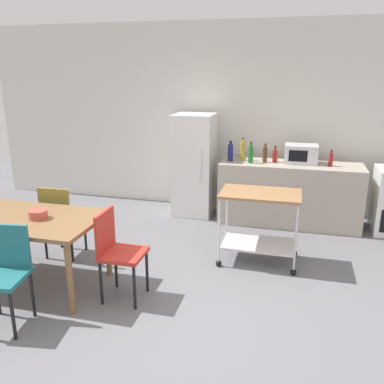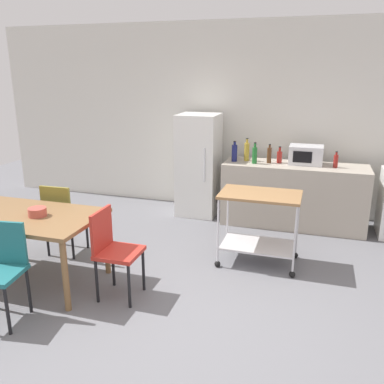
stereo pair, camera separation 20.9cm
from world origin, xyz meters
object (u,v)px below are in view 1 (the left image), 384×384
(refrigerator, at_px, (194,165))
(bottle_olive_oil, at_px, (265,154))
(chair_olive, at_px, (61,216))
(kitchen_cart, at_px, (260,215))
(chair_teal, at_px, (4,270))
(bottle_vinegar, at_px, (242,151))
(bottle_soda, at_px, (331,159))
(bottle_hot_sauce, at_px, (275,156))
(dining_table, at_px, (27,224))
(chair_red, at_px, (117,249))
(bottle_wine, at_px, (230,152))
(microwave, at_px, (301,154))
(fruit_bowl, at_px, (38,214))
(bottle_sparkling_water, at_px, (251,154))

(refrigerator, relative_size, bottle_olive_oil, 5.70)
(chair_olive, distance_m, kitchen_cart, 2.33)
(chair_teal, bearing_deg, chair_olive, 93.03)
(chair_teal, bearing_deg, bottle_vinegar, 55.27)
(bottle_vinegar, height_order, bottle_soda, bottle_vinegar)
(kitchen_cart, bearing_deg, bottle_hot_sauce, 87.63)
(bottle_vinegar, distance_m, bottle_hot_sauce, 0.48)
(dining_table, height_order, chair_red, chair_red)
(bottle_wine, xyz_separation_m, bottle_hot_sauce, (0.64, 0.09, -0.04))
(chair_red, bearing_deg, kitchen_cart, -48.04)
(bottle_wine, relative_size, bottle_olive_oil, 1.09)
(bottle_hot_sauce, xyz_separation_m, microwave, (0.36, 0.03, 0.04))
(bottle_soda, bearing_deg, bottle_olive_oil, 179.18)
(bottle_olive_oil, xyz_separation_m, bottle_soda, (0.90, -0.01, -0.02))
(bottle_wine, height_order, microwave, bottle_wine)
(bottle_olive_oil, xyz_separation_m, fruit_bowl, (-2.02, -2.52, -0.22))
(chair_teal, height_order, chair_red, same)
(dining_table, bearing_deg, bottle_hot_sauce, 48.24)
(chair_olive, relative_size, bottle_wine, 3.00)
(bottle_wine, height_order, fruit_bowl, bottle_wine)
(fruit_bowl, bearing_deg, dining_table, 179.12)
(chair_olive, distance_m, bottle_hot_sauce, 3.06)
(microwave, height_order, bottle_soda, microwave)
(chair_teal, xyz_separation_m, chair_red, (0.77, 0.64, 0.00))
(dining_table, relative_size, chair_red, 1.69)
(bottle_olive_oil, relative_size, microwave, 0.59)
(chair_teal, height_order, bottle_sparkling_water, bottle_sparkling_water)
(dining_table, xyz_separation_m, bottle_sparkling_water, (1.97, 2.42, 0.35))
(bottle_vinegar, relative_size, bottle_hot_sauce, 1.40)
(refrigerator, bearing_deg, bottle_hot_sauce, -1.98)
(bottle_sparkling_water, bearing_deg, chair_olive, -139.00)
(chair_red, height_order, bottle_wine, bottle_wine)
(chair_olive, xyz_separation_m, kitchen_cart, (2.29, 0.46, 0.05))
(chair_teal, distance_m, fruit_bowl, 0.71)
(chair_olive, xyz_separation_m, microwave, (2.71, 1.94, 0.51))
(chair_teal, relative_size, refrigerator, 0.57)
(dining_table, bearing_deg, refrigerator, 67.48)
(bottle_vinegar, xyz_separation_m, microwave, (0.84, 0.02, -0.01))
(kitchen_cart, distance_m, bottle_sparkling_water, 1.39)
(chair_red, distance_m, refrigerator, 2.64)
(dining_table, relative_size, kitchen_cart, 1.65)
(chair_teal, relative_size, kitchen_cart, 0.98)
(dining_table, height_order, bottle_wine, bottle_wine)
(bottle_hot_sauce, relative_size, bottle_soda, 1.05)
(chair_teal, bearing_deg, microwave, 44.81)
(bottle_hot_sauce, height_order, bottle_soda, bottle_hot_sauce)
(dining_table, height_order, microwave, microwave)
(chair_olive, height_order, bottle_hot_sauce, bottle_hot_sauce)
(microwave, relative_size, fruit_bowl, 2.51)
(chair_red, bearing_deg, microwave, -33.12)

